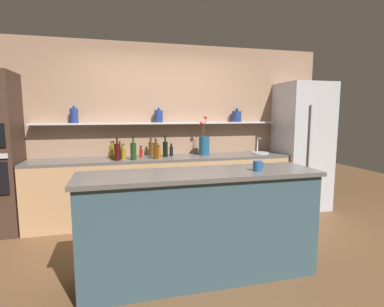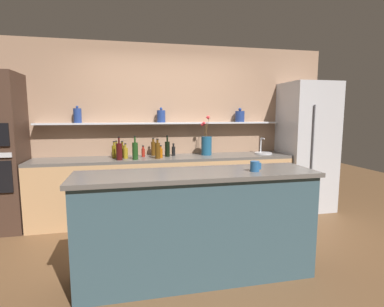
{
  "view_description": "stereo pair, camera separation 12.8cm",
  "coord_description": "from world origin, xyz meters",
  "views": [
    {
      "loc": [
        -0.75,
        -3.07,
        1.55
      ],
      "look_at": [
        0.14,
        0.38,
        1.08
      ],
      "focal_mm": 28.0,
      "sensor_mm": 36.0,
      "label": 1
    },
    {
      "loc": [
        -0.63,
        -3.1,
        1.55
      ],
      "look_at": [
        0.14,
        0.38,
        1.08
      ],
      "focal_mm": 28.0,
      "sensor_mm": 36.0,
      "label": 2
    }
  ],
  "objects": [
    {
      "name": "bottle_sauce_11",
      "position": [
        0.07,
        1.34,
        1.0
      ],
      "size": [
        0.05,
        0.05,
        0.19
      ],
      "color": "black",
      "rests_on": "back_counter_unit"
    },
    {
      "name": "flower_vase",
      "position": [
        0.57,
        1.31,
        1.08
      ],
      "size": [
        0.16,
        0.18,
        0.6
      ],
      "color": "navy",
      "rests_on": "back_counter_unit"
    },
    {
      "name": "bottle_wine_8",
      "position": [
        -0.04,
        1.26,
        1.04
      ],
      "size": [
        0.07,
        0.07,
        0.32
      ],
      "color": "black",
      "rests_on": "back_counter_unit"
    },
    {
      "name": "bottle_sauce_6",
      "position": [
        -0.15,
        1.16,
        0.99
      ],
      "size": [
        0.06,
        0.06,
        0.18
      ],
      "color": "#9E4C0A",
      "rests_on": "back_counter_unit"
    },
    {
      "name": "refrigerator",
      "position": [
        2.22,
        1.2,
        1.02
      ],
      "size": [
        0.76,
        0.73,
        2.04
      ],
      "color": "#B7B7BC",
      "rests_on": "ground_plane"
    },
    {
      "name": "coffee_mug",
      "position": [
        0.53,
        -0.56,
        1.07
      ],
      "size": [
        0.1,
        0.08,
        0.1
      ],
      "color": "#235184",
      "rests_on": "island_counter"
    },
    {
      "name": "bottle_oil_0",
      "position": [
        -0.69,
        1.32,
        1.02
      ],
      "size": [
        0.06,
        0.06,
        0.24
      ],
      "color": "#47380A",
      "rests_on": "back_counter_unit"
    },
    {
      "name": "bottle_spirit_10",
      "position": [
        -0.23,
        1.41,
        1.03
      ],
      "size": [
        0.07,
        0.07,
        0.27
      ],
      "color": "#4C2D0C",
      "rests_on": "back_counter_unit"
    },
    {
      "name": "bottle_oil_1",
      "position": [
        -0.64,
        1.2,
        1.0
      ],
      "size": [
        0.06,
        0.06,
        0.22
      ],
      "color": "olive",
      "rests_on": "back_counter_unit"
    },
    {
      "name": "sink_fixture",
      "position": [
        1.49,
        1.25,
        0.95
      ],
      "size": [
        0.27,
        0.27,
        0.25
      ],
      "color": "#B7B7BC",
      "rests_on": "back_counter_unit"
    },
    {
      "name": "bottle_oil_3",
      "position": [
        -0.8,
        1.28,
        1.02
      ],
      "size": [
        0.07,
        0.07,
        0.24
      ],
      "color": "brown",
      "rests_on": "back_counter_unit"
    },
    {
      "name": "bottle_oil_5",
      "position": [
        -0.77,
        1.38,
        1.02
      ],
      "size": [
        0.06,
        0.06,
        0.24
      ],
      "color": "brown",
      "rests_on": "back_counter_unit"
    },
    {
      "name": "bottle_sauce_2",
      "position": [
        -0.39,
        1.31,
        0.99
      ],
      "size": [
        0.05,
        0.05,
        0.17
      ],
      "color": "maroon",
      "rests_on": "back_counter_unit"
    },
    {
      "name": "bottle_wine_9",
      "position": [
        -0.73,
        1.08,
        1.04
      ],
      "size": [
        0.08,
        0.08,
        0.32
      ],
      "color": "#380C0C",
      "rests_on": "back_counter_unit"
    },
    {
      "name": "bottle_spirit_7",
      "position": [
        -0.2,
        1.1,
        1.04
      ],
      "size": [
        0.07,
        0.07,
        0.28
      ],
      "color": "#4C2D0C",
      "rests_on": "back_counter_unit"
    },
    {
      "name": "island_counter",
      "position": [
        0.0,
        -0.47,
        0.51
      ],
      "size": [
        2.24,
        0.61,
        1.02
      ],
      "color": "#334C56",
      "rests_on": "ground_plane"
    },
    {
      "name": "ground_plane",
      "position": [
        0.0,
        0.0,
        0.0
      ],
      "size": [
        12.0,
        12.0,
        0.0
      ],
      "primitive_type": "plane",
      "color": "brown"
    },
    {
      "name": "back_wall_unit",
      "position": [
        -0.0,
        1.6,
        1.3
      ],
      "size": [
        5.2,
        0.28,
        2.6
      ],
      "color": "#937056",
      "rests_on": "ground_plane"
    },
    {
      "name": "back_counter_unit",
      "position": [
        -0.06,
        1.24,
        0.46
      ],
      "size": [
        3.77,
        0.62,
        0.92
      ],
      "color": "tan",
      "rests_on": "ground_plane"
    },
    {
      "name": "bottle_wine_4",
      "position": [
        -0.51,
        1.07,
        1.04
      ],
      "size": [
        0.08,
        0.08,
        0.33
      ],
      "color": "#193814",
      "rests_on": "back_counter_unit"
    }
  ]
}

